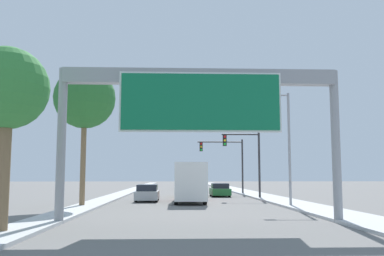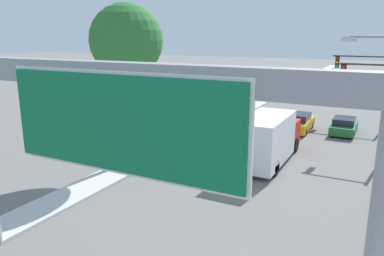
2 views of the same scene
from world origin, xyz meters
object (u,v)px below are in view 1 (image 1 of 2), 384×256
Objects in this scene: car_mid_center at (220,190)px; traffic_light_mid_block at (228,157)px; sign_gantry at (200,99)px; traffic_light_near_intersection at (247,154)px; palm_tree_foreground at (7,91)px; car_near_center at (147,193)px; truck_box_primary at (190,183)px; street_lamp_right at (284,138)px; palm_tree_background at (85,99)px; car_near_right at (186,190)px; car_mid_right at (182,185)px.

car_mid_center is 6.76m from traffic_light_mid_block.
sign_gantry reaches higher than traffic_light_near_intersection.
traffic_light_mid_block is at bearing 80.51° from sign_gantry.
car_near_center is at bearing 78.41° from palm_tree_foreground.
street_lamp_right is at bearing -36.10° from truck_box_primary.
truck_box_primary is 0.80× the size of palm_tree_background.
car_near_right is 23.18m from car_mid_right.
truck_box_primary is at bearing 29.49° from palm_tree_background.
car_mid_center is 0.60× the size of palm_tree_foreground.
car_near_center is 10.32m from traffic_light_near_intersection.
car_mid_center is at bearing 68.33° from palm_tree_foreground.
car_near_right is at bearing 60.69° from palm_tree_background.
car_mid_center is at bearing -105.80° from traffic_light_mid_block.
car_near_right reaches higher than car_mid_center.
traffic_light_mid_block is (5.04, -16.85, 3.70)m from car_mid_right.
car_mid_right is 22.56m from car_mid_center.
car_near_right is 0.57× the size of street_lamp_right.
traffic_light_mid_block is 20.35m from street_lamp_right.
palm_tree_background reaches higher than car_mid_center.
car_mid_right is at bearing 83.36° from car_near_center.
car_near_center is at bearing -160.54° from traffic_light_near_intersection.
traffic_light_mid_block is (5.04, 6.32, 3.64)m from car_near_right.
street_lamp_right is (14.10, -0.46, -2.82)m from palm_tree_background.
traffic_light_mid_block is at bearing 69.26° from palm_tree_foreground.
traffic_light_near_intersection is (5.65, -26.85, 3.53)m from car_mid_right.
car_mid_right is 37.93m from street_lamp_right.
sign_gantry is 2.89× the size of car_near_right.
car_mid_center is (3.50, -22.29, -0.02)m from car_mid_right.
traffic_light_mid_block is at bearing -73.36° from car_mid_right.
sign_gantry is 1.71× the size of truck_box_primary.
truck_box_primary is at bearing 143.90° from street_lamp_right.
sign_gantry reaches higher than car_near_center.
sign_gantry is at bearing 23.94° from palm_tree_foreground.
car_mid_center is at bearing 70.90° from truck_box_primary.
sign_gantry reaches higher than car_mid_center.
car_near_right is (0.00, 23.80, -5.02)m from sign_gantry.
traffic_light_mid_block reaches higher than traffic_light_near_intersection.
truck_box_primary is at bearing -90.00° from car_near_right.
traffic_light_near_intersection reaches higher than car_near_center.
traffic_light_mid_block is at bearing 94.16° from street_lamp_right.
truck_box_primary is at bearing -90.00° from car_mid_right.
car_mid_right is 27.67m from traffic_light_near_intersection.
car_near_right is 1.07× the size of car_mid_center.
street_lamp_right reaches higher than car_near_center.
truck_box_primary reaches higher than car_near_right.
palm_tree_foreground is at bearing -156.06° from sign_gantry.
traffic_light_near_intersection is 10.34m from street_lamp_right.
truck_box_primary is 16.57m from traffic_light_mid_block.
car_mid_center is 0.68× the size of traffic_light_near_intersection.
truck_box_primary is at bearing -109.10° from car_mid_center.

